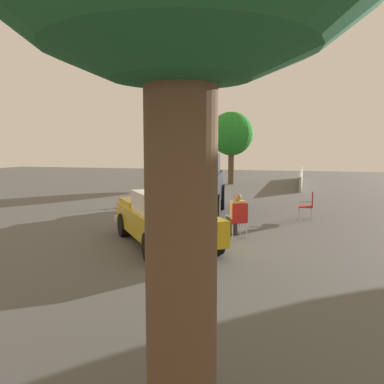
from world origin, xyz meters
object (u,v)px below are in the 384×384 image
Objects in this scene: vintage_fire_truck at (193,184)px; lawn_chair_spare at (160,191)px; classic_hot_rod at (165,217)px; oak_tree_left at (231,134)px; lawn_chair_by_car at (309,203)px; lawn_chair_near_truck at (238,218)px; utility_pole at (188,128)px; spectator_seated at (236,213)px.

lawn_chair_spare is at bearing -139.73° from vintage_fire_truck.
oak_tree_left is at bearing -175.84° from classic_hot_rod.
lawn_chair_by_car is at bearing 68.71° from lawn_chair_spare.
lawn_chair_by_car is 7.08m from lawn_chair_spare.
vintage_fire_truck is 13.32m from oak_tree_left.
lawn_chair_by_car is (-3.71, 1.99, 0.00)m from lawn_chair_near_truck.
oak_tree_left reaches higher than lawn_chair_spare.
lawn_chair_near_truck is 0.21× the size of oak_tree_left.
lawn_chair_spare is 7.28m from utility_pole.
spectator_seated is (6.17, 4.53, 0.11)m from lawn_chair_spare.
classic_hot_rod is at bearing -53.73° from lawn_chair_near_truck.
lawn_chair_near_truck is (3.59, 2.32, -0.61)m from vintage_fire_truck.
lawn_chair_by_car is 11.96m from utility_pole.
oak_tree_left reaches higher than vintage_fire_truck.
classic_hot_rod is 4.52× the size of lawn_chair_near_truck.
oak_tree_left is at bearing 171.79° from lawn_chair_spare.
spectator_seated is at bearing 36.26° from lawn_chair_spare.
vintage_fire_truck is 0.86× the size of utility_pole.
lawn_chair_spare is 7.65m from spectator_seated.
spectator_seated reaches higher than lawn_chair_spare.
lawn_chair_spare is 0.79× the size of spectator_seated.
lawn_chair_by_car is 0.14× the size of utility_pole.
oak_tree_left is (-12.99, -5.09, 2.83)m from lawn_chair_by_car.
classic_hot_rod is at bearing -50.33° from spectator_seated.
classic_hot_rod is 14.82m from utility_pole.
oak_tree_left is at bearing -158.60° from lawn_chair_by_car.
vintage_fire_truck is 4.36m from lawn_chair_by_car.
lawn_chair_by_car is 14.24m from oak_tree_left.
classic_hot_rod is 2.23m from spectator_seated.
spectator_seated is (-1.42, 1.71, -0.05)m from classic_hot_rod.
lawn_chair_by_car is at bearing 150.12° from spectator_seated.
utility_pole is at bearing -27.03° from oak_tree_left.
lawn_chair_near_truck is (-1.31, 1.79, -0.16)m from classic_hot_rod.
vintage_fire_truck is at bearing 3.39° from oak_tree_left.
classic_hot_rod is at bearing 20.34° from lawn_chair_spare.
vintage_fire_truck reaches higher than classic_hot_rod.
spectator_seated reaches higher than lawn_chair_near_truck.
lawn_chair_spare is (-7.59, -2.81, -0.16)m from classic_hot_rod.
oak_tree_left reaches higher than spectator_seated.
utility_pole is at bearing -175.85° from lawn_chair_spare.
utility_pole reaches higher than spectator_seated.
lawn_chair_near_truck and lawn_chair_spare have the same top height.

